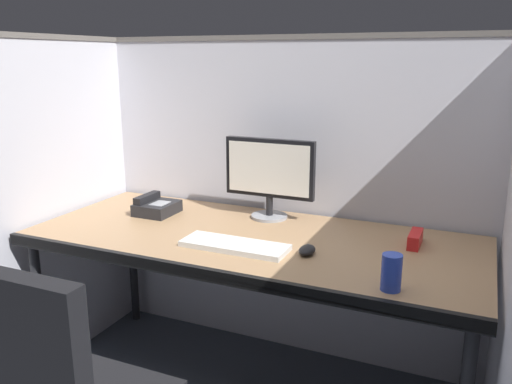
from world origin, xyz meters
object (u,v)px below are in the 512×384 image
keyboard_main (235,245)px  soda_can (392,272)px  monitor_center (269,173)px  red_stapler (415,239)px  computer_mouse (307,250)px  desk (250,248)px  desk_phone (156,207)px

keyboard_main → soda_can: soda_can is taller
keyboard_main → soda_can: 0.65m
monitor_center → red_stapler: 0.71m
computer_mouse → red_stapler: red_stapler is taller
desk → computer_mouse: size_ratio=19.79×
soda_can → monitor_center: bearing=139.4°
monitor_center → soda_can: size_ratio=3.52×
keyboard_main → desk_phone: 0.62m
monitor_center → keyboard_main: (0.03, -0.43, -0.20)m
desk → monitor_center: bearing=95.8°
desk → desk_phone: (-0.55, 0.12, 0.08)m
keyboard_main → red_stapler: bearing=26.1°
desk → soda_can: 0.70m
monitor_center → red_stapler: (0.68, -0.11, -0.19)m
soda_can → computer_mouse: bearing=151.3°
monitor_center → desk_phone: 0.58m
soda_can → desk_phone: 1.25m
desk → computer_mouse: 0.31m
keyboard_main → monitor_center: bearing=94.0°
red_stapler → desk_phone: size_ratio=0.79×
computer_mouse → soda_can: 0.40m
computer_mouse → keyboard_main: bearing=-169.5°
desk_phone → desk: bearing=-12.6°
computer_mouse → desk_phone: size_ratio=0.51×
red_stapler → computer_mouse: bearing=-144.1°
monitor_center → desk_phone: bearing=-163.4°
desk → desk_phone: size_ratio=10.00×
red_stapler → desk_phone: desk_phone is taller
computer_mouse → soda_can: soda_can is taller
desk → red_stapler: bearing=14.7°
desk → keyboard_main: (0.00, -0.15, 0.06)m
red_stapler → monitor_center: bearing=170.7°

